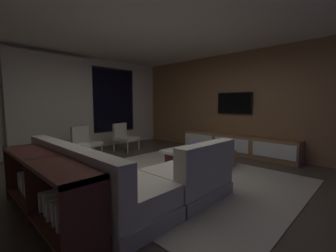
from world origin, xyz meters
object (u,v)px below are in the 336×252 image
accent_chair_by_curtain (84,141)px  sectional_couch (121,179)px  accent_chair_near_window (124,136)px  media_console (237,145)px  mounted_tv (234,103)px  console_table_behind_couch (45,186)px  coffee_table (198,158)px  book_stack_on_coffee_table (194,146)px

accent_chair_by_curtain → sectional_couch: bearing=-105.3°
accent_chair_near_window → media_console: bearing=-54.3°
mounted_tv → console_table_behind_couch: (-4.79, -0.23, -0.94)m
mounted_tv → console_table_behind_couch: bearing=-177.3°
sectional_couch → media_console: 3.70m
coffee_table → media_console: (1.63, -0.05, 0.06)m
media_console → console_table_behind_couch: bearing=-179.7°
coffee_table → book_stack_on_coffee_table: (0.07, 0.17, 0.23)m
book_stack_on_coffee_table → mounted_tv: size_ratio=0.27×
sectional_couch → mounted_tv: 4.04m
media_console → console_table_behind_couch: 4.61m
accent_chair_by_curtain → book_stack_on_coffee_table: bearing=-58.4°
console_table_behind_couch → sectional_couch: bearing=-8.0°
book_stack_on_coffee_table → console_table_behind_couch: 3.06m
coffee_table → media_console: 1.63m
sectional_couch → book_stack_on_coffee_table: size_ratio=9.44×
sectional_couch → accent_chair_by_curtain: (0.73, 2.66, 0.14)m
accent_chair_by_curtain → media_console: bearing=-40.2°
mounted_tv → book_stack_on_coffee_table: bearing=179.4°
accent_chair_near_window → mounted_tv: size_ratio=0.79×
book_stack_on_coffee_table → console_table_behind_couch: (-3.05, -0.24, -0.01)m
accent_chair_near_window → console_table_behind_couch: accent_chair_near_window is taller
accent_chair_near_window → mounted_tv: 3.18m
accent_chair_by_curtain → console_table_behind_couch: size_ratio=0.37×
book_stack_on_coffee_table → accent_chair_by_curtain: 2.69m
book_stack_on_coffee_table → accent_chair_near_window: 2.31m
media_console → book_stack_on_coffee_table: bearing=172.1°
media_console → mounted_tv: 1.13m
book_stack_on_coffee_table → console_table_behind_couch: bearing=-175.4°
coffee_table → console_table_behind_couch: console_table_behind_couch is taller
coffee_table → accent_chair_by_curtain: accent_chair_by_curtain is taller
coffee_table → accent_chair_by_curtain: (-1.34, 2.46, 0.25)m
sectional_couch → mounted_tv: mounted_tv is taller
book_stack_on_coffee_table → media_console: size_ratio=0.09×
sectional_couch → accent_chair_by_curtain: 2.76m
book_stack_on_coffee_table → accent_chair_by_curtain: (-1.41, 2.29, 0.02)m
mounted_tv → sectional_couch: bearing=-174.8°
sectional_couch → coffee_table: 2.08m
accent_chair_near_window → accent_chair_by_curtain: (-1.17, -0.00, 0.00)m
accent_chair_by_curtain → console_table_behind_couch: 3.02m
accent_chair_near_window → mounted_tv: mounted_tv is taller
coffee_table → book_stack_on_coffee_table: book_stack_on_coffee_table is taller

